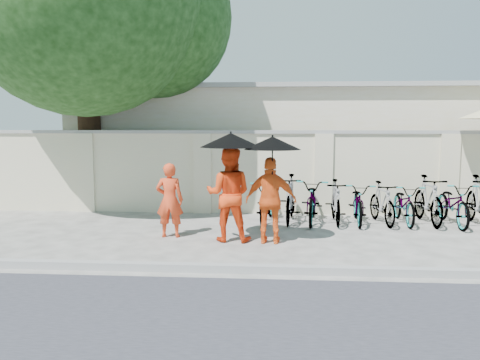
{
  "coord_description": "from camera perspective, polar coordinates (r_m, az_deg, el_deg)",
  "views": [
    {
      "loc": [
        0.76,
        -8.49,
        2.19
      ],
      "look_at": [
        0.1,
        0.88,
        1.1
      ],
      "focal_mm": 35.0,
      "sensor_mm": 36.0,
      "label": 1
    }
  ],
  "objects": [
    {
      "name": "bike_7",
      "position": [
        11.27,
        21.94,
        -2.27
      ],
      "size": [
        0.55,
        1.81,
        1.08
      ],
      "primitive_type": "imported",
      "rotation": [
        0.0,
        0.0,
        0.02
      ],
      "color": "#AFB0B1",
      "rests_on": "ground"
    },
    {
      "name": "bike_8",
      "position": [
        11.35,
        24.56,
        -2.65
      ],
      "size": [
        0.64,
        1.83,
        0.96
      ],
      "primitive_type": "imported",
      "rotation": [
        0.0,
        0.0,
        -0.0
      ],
      "color": "#AFB0B1",
      "rests_on": "ground"
    },
    {
      "name": "monk_right",
      "position": [
        8.72,
        3.79,
        -2.51
      ],
      "size": [
        0.98,
        0.47,
        1.62
      ],
      "primitive_type": "imported",
      "rotation": [
        0.0,
        0.0,
        3.07
      ],
      "color": "orange",
      "rests_on": "ground"
    },
    {
      "name": "monk_center",
      "position": [
        8.88,
        -1.39,
        -1.73
      ],
      "size": [
        0.92,
        0.74,
        1.8
      ],
      "primitive_type": "imported",
      "rotation": [
        0.0,
        0.0,
        3.08
      ],
      "color": "#F13F12",
      "rests_on": "ground"
    },
    {
      "name": "bike_6",
      "position": [
        11.15,
        19.4,
        -2.75
      ],
      "size": [
        0.61,
        1.71,
        0.89
      ],
      "primitive_type": "imported",
      "rotation": [
        0.0,
        0.0,
        -0.01
      ],
      "color": "#AFB0B1",
      "rests_on": "ground"
    },
    {
      "name": "ground",
      "position": [
        8.81,
        -1.06,
        -7.78
      ],
      "size": [
        80.0,
        80.0,
        0.0
      ],
      "primitive_type": "plane",
      "color": "#B0ABA5"
    },
    {
      "name": "shade_tree",
      "position": [
        12.63,
        -17.63,
        19.64
      ],
      "size": [
        6.7,
        6.2,
        8.2
      ],
      "color": "#362213",
      "rests_on": "ground"
    },
    {
      "name": "bike_3",
      "position": [
        10.74,
        11.61,
        -2.63
      ],
      "size": [
        0.51,
        1.64,
        0.98
      ],
      "primitive_type": "imported",
      "rotation": [
        0.0,
        0.0,
        -0.03
      ],
      "color": "#AFB0B1",
      "rests_on": "ground"
    },
    {
      "name": "kerb",
      "position": [
        7.16,
        -2.29,
        -10.69
      ],
      "size": [
        40.0,
        0.16,
        0.12
      ],
      "primitive_type": "cube",
      "color": "gray",
      "rests_on": "ground"
    },
    {
      "name": "building_behind",
      "position": [
        15.56,
        8.64,
        4.38
      ],
      "size": [
        14.0,
        6.0,
        3.2
      ],
      "primitive_type": "cube",
      "color": "silver",
      "rests_on": "ground"
    },
    {
      "name": "parasol_right",
      "position": [
        8.53,
        3.98,
        4.53
      ],
      "size": [
        1.04,
        1.04,
        1.08
      ],
      "color": "black",
      "rests_on": "ground"
    },
    {
      "name": "bike_1",
      "position": [
        10.68,
        6.13,
        -2.29
      ],
      "size": [
        0.71,
        1.85,
        1.09
      ],
      "primitive_type": "imported",
      "rotation": [
        0.0,
        0.0,
        -0.11
      ],
      "color": "#AFB0B1",
      "rests_on": "ground"
    },
    {
      "name": "bike_9",
      "position": [
        11.45,
        27.13,
        -2.32
      ],
      "size": [
        0.73,
        1.9,
        1.11
      ],
      "primitive_type": "imported",
      "rotation": [
        0.0,
        0.0,
        -0.12
      ],
      "color": "#AFB0B1",
      "rests_on": "ground"
    },
    {
      "name": "bike_2",
      "position": [
        10.74,
        8.86,
        -2.47
      ],
      "size": [
        0.89,
        1.99,
        1.01
      ],
      "primitive_type": "imported",
      "rotation": [
        0.0,
        0.0,
        -0.11
      ],
      "color": "#AFB0B1",
      "rests_on": "ground"
    },
    {
      "name": "bike_5",
      "position": [
        10.94,
        16.93,
        -2.7
      ],
      "size": [
        0.63,
        1.61,
        0.95
      ],
      "primitive_type": "imported",
      "rotation": [
        0.0,
        0.0,
        0.12
      ],
      "color": "#AFB0B1",
      "rests_on": "ground"
    },
    {
      "name": "compound_wall",
      "position": [
        11.76,
        5.19,
        0.79
      ],
      "size": [
        20.0,
        0.3,
        2.0
      ],
      "primitive_type": "cube",
      "color": "beige",
      "rests_on": "ground"
    },
    {
      "name": "bike_0",
      "position": [
        10.72,
        3.38,
        -2.57
      ],
      "size": [
        0.86,
        1.89,
        0.96
      ],
      "primitive_type": "imported",
      "rotation": [
        0.0,
        0.0,
        -0.13
      ],
      "color": "#AFB0B1",
      "rests_on": "ground"
    },
    {
      "name": "bike_4",
      "position": [
        10.88,
        14.25,
        -2.71
      ],
      "size": [
        0.78,
        1.82,
        0.93
      ],
      "primitive_type": "imported",
      "rotation": [
        0.0,
        0.0,
        -0.09
      ],
      "color": "#AFB0B1",
      "rests_on": "ground"
    },
    {
      "name": "monk_left",
      "position": [
        9.3,
        -8.58,
        -2.45
      ],
      "size": [
        0.55,
        0.38,
        1.47
      ],
      "primitive_type": "imported",
      "rotation": [
        0.0,
        0.0,
        3.19
      ],
      "color": "#EA431D",
      "rests_on": "ground"
    },
    {
      "name": "parasol_center",
      "position": [
        8.7,
        -1.13,
        4.88
      ],
      "size": [
        1.15,
        1.15,
        1.04
      ],
      "color": "black",
      "rests_on": "ground"
    }
  ]
}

